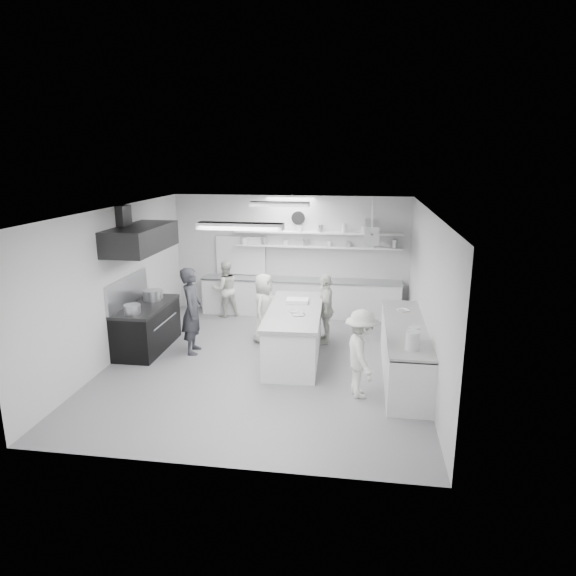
# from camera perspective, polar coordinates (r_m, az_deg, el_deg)

# --- Properties ---
(floor) EXTENTS (6.00, 7.00, 0.02)m
(floor) POSITION_cam_1_polar(r_m,az_deg,el_deg) (10.12, -2.56, -8.43)
(floor) COLOR gray
(floor) RESTS_ON ground
(ceiling) EXTENTS (6.00, 7.00, 0.02)m
(ceiling) POSITION_cam_1_polar(r_m,az_deg,el_deg) (9.36, -2.77, 8.83)
(ceiling) COLOR white
(ceiling) RESTS_ON wall_back
(wall_back) EXTENTS (6.00, 0.04, 3.00)m
(wall_back) POSITION_cam_1_polar(r_m,az_deg,el_deg) (13.00, 0.29, 3.76)
(wall_back) COLOR silver
(wall_back) RESTS_ON floor
(wall_front) EXTENTS (6.00, 0.04, 3.00)m
(wall_front) POSITION_cam_1_polar(r_m,az_deg,el_deg) (6.41, -8.69, -8.05)
(wall_front) COLOR silver
(wall_front) RESTS_ON floor
(wall_left) EXTENTS (0.04, 7.00, 3.00)m
(wall_left) POSITION_cam_1_polar(r_m,az_deg,el_deg) (10.61, -18.77, 0.47)
(wall_left) COLOR silver
(wall_left) RESTS_ON floor
(wall_right) EXTENTS (0.04, 7.00, 3.00)m
(wall_right) POSITION_cam_1_polar(r_m,az_deg,el_deg) (9.54, 15.33, -0.80)
(wall_right) COLOR silver
(wall_right) RESTS_ON floor
(stove) EXTENTS (0.80, 1.80, 0.90)m
(stove) POSITION_cam_1_polar(r_m,az_deg,el_deg) (11.08, -15.55, -4.37)
(stove) COLOR black
(stove) RESTS_ON floor
(exhaust_hood) EXTENTS (0.85, 2.00, 0.50)m
(exhaust_hood) POSITION_cam_1_polar(r_m,az_deg,el_deg) (10.63, -16.25, 5.37)
(exhaust_hood) COLOR black
(exhaust_hood) RESTS_ON wall_left
(back_counter) EXTENTS (5.00, 0.60, 0.92)m
(back_counter) POSITION_cam_1_polar(r_m,az_deg,el_deg) (12.91, 1.41, -1.07)
(back_counter) COLOR white
(back_counter) RESTS_ON floor
(shelf_lower) EXTENTS (4.20, 0.26, 0.04)m
(shelf_lower) POSITION_cam_1_polar(r_m,az_deg,el_deg) (12.75, 3.33, 4.66)
(shelf_lower) COLOR white
(shelf_lower) RESTS_ON wall_back
(shelf_upper) EXTENTS (4.20, 0.26, 0.04)m
(shelf_upper) POSITION_cam_1_polar(r_m,az_deg,el_deg) (12.69, 3.36, 6.21)
(shelf_upper) COLOR white
(shelf_upper) RESTS_ON wall_back
(pass_through_window) EXTENTS (1.30, 0.04, 1.00)m
(pass_through_window) POSITION_cam_1_polar(r_m,az_deg,el_deg) (13.23, -5.32, 3.67)
(pass_through_window) COLOR black
(pass_through_window) RESTS_ON wall_back
(wall_clock) EXTENTS (0.32, 0.05, 0.32)m
(wall_clock) POSITION_cam_1_polar(r_m,az_deg,el_deg) (12.79, 1.16, 7.88)
(wall_clock) COLOR white
(wall_clock) RESTS_ON wall_back
(right_counter) EXTENTS (0.74, 3.30, 0.94)m
(right_counter) POSITION_cam_1_polar(r_m,az_deg,el_deg) (9.63, 12.97, -6.96)
(right_counter) COLOR white
(right_counter) RESTS_ON floor
(pot_rack) EXTENTS (0.30, 1.60, 0.40)m
(pot_rack) POSITION_cam_1_polar(r_m,az_deg,el_deg) (11.66, 9.35, 6.29)
(pot_rack) COLOR #AEB0B5
(pot_rack) RESTS_ON ceiling
(light_fixture_front) EXTENTS (1.30, 0.25, 0.10)m
(light_fixture_front) POSITION_cam_1_polar(r_m,az_deg,el_deg) (7.63, -5.38, 6.93)
(light_fixture_front) COLOR white
(light_fixture_front) RESTS_ON ceiling
(light_fixture_rear) EXTENTS (1.30, 0.25, 0.10)m
(light_fixture_rear) POSITION_cam_1_polar(r_m,az_deg,el_deg) (11.13, -0.96, 9.41)
(light_fixture_rear) COLOR white
(light_fixture_rear) RESTS_ON ceiling
(prep_island) EXTENTS (1.08, 2.65, 0.96)m
(prep_island) POSITION_cam_1_polar(r_m,az_deg,el_deg) (10.22, 0.72, -5.24)
(prep_island) COLOR white
(prep_island) RESTS_ON floor
(stove_pot) EXTENTS (0.37, 0.37, 0.27)m
(stove_pot) POSITION_cam_1_polar(r_m,az_deg,el_deg) (11.21, -15.03, -0.91)
(stove_pot) COLOR #AEB0B5
(stove_pot) RESTS_ON stove
(cook_stove) EXTENTS (0.51, 0.70, 1.79)m
(cook_stove) POSITION_cam_1_polar(r_m,az_deg,el_deg) (10.52, -10.71, -2.52)
(cook_stove) COLOR #2B2C31
(cook_stove) RESTS_ON floor
(cook_back) EXTENTS (0.87, 0.81, 1.42)m
(cook_back) POSITION_cam_1_polar(r_m,az_deg,el_deg) (12.86, -7.07, -0.10)
(cook_back) COLOR silver
(cook_back) RESTS_ON floor
(cook_island_left) EXTENTS (0.61, 0.82, 1.51)m
(cook_island_left) POSITION_cam_1_polar(r_m,az_deg,el_deg) (11.03, -2.73, -2.23)
(cook_island_left) COLOR silver
(cook_island_left) RESTS_ON floor
(cook_island_right) EXTENTS (0.44, 0.92, 1.52)m
(cook_island_right) POSITION_cam_1_polar(r_m,az_deg,el_deg) (10.97, 4.23, -2.34)
(cook_island_right) COLOR silver
(cook_island_right) RESTS_ON floor
(cook_right) EXTENTS (0.80, 1.09, 1.52)m
(cook_right) POSITION_cam_1_polar(r_m,az_deg,el_deg) (8.60, 8.21, -7.34)
(cook_right) COLOR silver
(cook_right) RESTS_ON floor
(bowl_island_a) EXTENTS (0.32, 0.32, 0.06)m
(bowl_island_a) POSITION_cam_1_polar(r_m,az_deg,el_deg) (9.70, 1.17, -3.13)
(bowl_island_a) COLOR #AEB0B5
(bowl_island_a) RESTS_ON prep_island
(bowl_island_b) EXTENTS (0.27, 0.27, 0.07)m
(bowl_island_b) POSITION_cam_1_polar(r_m,az_deg,el_deg) (9.91, 0.65, -2.74)
(bowl_island_b) COLOR white
(bowl_island_b) RESTS_ON prep_island
(bowl_right) EXTENTS (0.32, 0.32, 0.06)m
(bowl_right) POSITION_cam_1_polar(r_m,az_deg,el_deg) (10.31, 12.77, -2.56)
(bowl_right) COLOR white
(bowl_right) RESTS_ON right_counter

